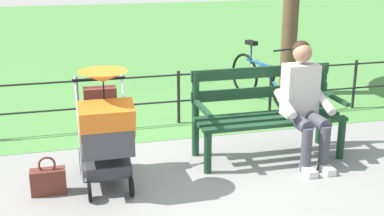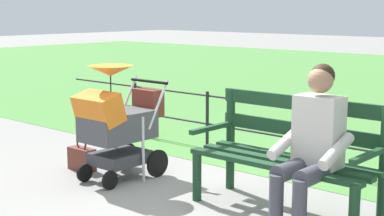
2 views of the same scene
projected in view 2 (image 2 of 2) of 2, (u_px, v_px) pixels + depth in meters
ground_plane at (217, 197)px, 5.30m from camera, size 60.00×60.00×0.00m
park_bench at (289, 150)px, 4.86m from camera, size 1.60×0.61×0.96m
person_on_bench at (311, 143)px, 4.45m from camera, size 0.53×0.74×1.28m
stroller at (117, 121)px, 5.74m from camera, size 0.52×0.89×1.15m
handbag at (82, 158)px, 6.16m from camera, size 0.32×0.14×0.37m
park_fence at (321, 132)px, 6.08m from camera, size 7.70×0.04×0.70m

